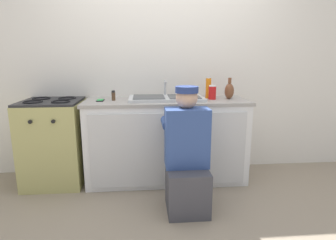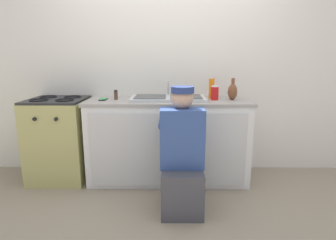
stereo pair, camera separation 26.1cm
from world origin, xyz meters
name	(u,v)px [view 1 (the left image)]	position (x,y,z in m)	size (l,w,h in m)	color
ground_plane	(169,189)	(0.00, 0.00, 0.00)	(12.00, 12.00, 0.00)	gray
back_wall	(164,66)	(0.00, 0.65, 1.25)	(6.00, 0.10, 2.50)	silver
counter_cabinet	(167,141)	(0.00, 0.29, 0.43)	(1.71, 0.62, 0.87)	white
countertop	(166,101)	(0.00, 0.30, 0.88)	(1.75, 0.62, 0.03)	#9E9993
sink_double_basin	(166,98)	(0.00, 0.30, 0.92)	(0.80, 0.44, 0.19)	silver
stove_range	(55,142)	(-1.21, 0.30, 0.46)	(0.60, 0.62, 0.92)	tan
plumber_person	(187,160)	(0.13, -0.37, 0.46)	(0.42, 0.61, 1.10)	#3F3F47
vase_decorative	(229,91)	(0.69, 0.30, 0.99)	(0.10, 0.10, 0.23)	brown
soda_cup_red	(212,92)	(0.50, 0.29, 0.98)	(0.08, 0.08, 0.15)	red
spice_bottle_pepper	(113,96)	(-0.56, 0.30, 0.95)	(0.04, 0.04, 0.10)	#513823
cell_phone	(100,100)	(-0.70, 0.28, 0.91)	(0.07, 0.14, 0.01)	black
soap_bottle_orange	(208,88)	(0.48, 0.39, 1.01)	(0.06, 0.06, 0.25)	orange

